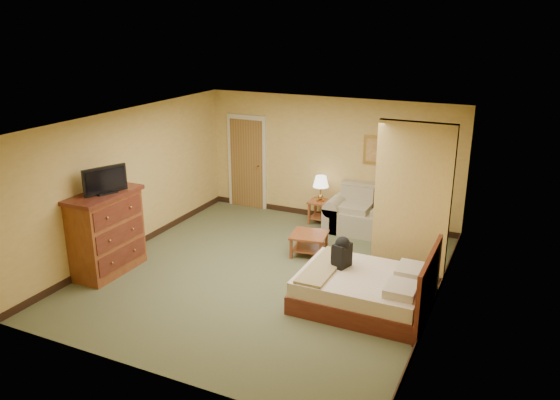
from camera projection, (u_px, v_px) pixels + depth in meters
The scene contains 17 objects.
floor at pixel (266, 274), 9.18m from camera, with size 6.00×6.00×0.00m, color #535839.
ceiling at pixel (265, 121), 8.36m from camera, with size 6.00×6.00×0.00m, color white.
back_wall at pixel (330, 160), 11.35m from camera, with size 5.50×0.02×2.60m, color tan.
left_wall at pixel (130, 181), 9.88m from camera, with size 0.02×6.00×2.60m, color tan.
right_wall at pixel (441, 227), 7.66m from camera, with size 0.02×6.00×2.60m, color tan.
partition at pixel (412, 203), 8.70m from camera, with size 1.20×0.15×2.60m, color tan.
door at pixel (247, 163), 12.19m from camera, with size 0.94×0.16×2.10m.
baseboard at pixel (328, 216), 11.73m from camera, with size 5.50×0.02×0.12m, color black.
loveseat at pixel (373, 219), 10.86m from camera, with size 1.84×0.86×0.93m.
side_table at pixel (320, 209), 11.38m from camera, with size 0.44×0.44×0.49m.
table_lamp at pixel (321, 182), 11.20m from camera, with size 0.33×0.33×0.54m.
coffee_table at pixel (309, 240), 9.87m from camera, with size 0.72×0.72×0.40m.
wall_picture at pixel (382, 151), 10.79m from camera, with size 0.76×0.04×0.59m.
dresser at pixel (106, 232), 9.08m from camera, with size 0.69×1.31×1.40m.
tv at pixel (105, 181), 8.75m from camera, with size 0.33×0.70×0.45m.
bed at pixel (366, 289), 8.08m from camera, with size 1.92×1.58×1.02m.
backpack at pixel (342, 251), 8.23m from camera, with size 0.26×0.32×0.49m.
Camera 1 is at (3.74, -7.43, 4.09)m, focal length 35.00 mm.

